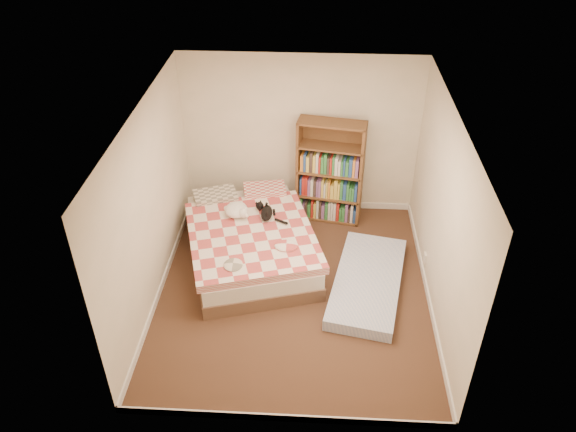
# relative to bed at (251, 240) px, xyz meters

# --- Properties ---
(room) EXTENTS (3.51, 4.01, 2.51)m
(room) POSITION_rel_bed_xyz_m (0.64, -0.69, 0.92)
(room) COLOR #42271C
(room) RESTS_ON ground
(bed) EXTENTS (2.12, 2.58, 0.60)m
(bed) POSITION_rel_bed_xyz_m (0.00, 0.00, 0.00)
(bed) COLOR brown
(bed) RESTS_ON room
(bookshelf) EXTENTS (1.03, 0.49, 1.63)m
(bookshelf) POSITION_rel_bed_xyz_m (1.09, 1.04, 0.31)
(bookshelf) COLOR brown
(bookshelf) RESTS_ON room
(floor_mattress) EXTENTS (1.19, 1.99, 0.17)m
(floor_mattress) POSITION_rel_bed_xyz_m (1.61, -0.58, -0.19)
(floor_mattress) COLOR #7A92CB
(floor_mattress) RESTS_ON room
(black_cat) EXTENTS (0.34, 0.61, 0.14)m
(black_cat) POSITION_rel_bed_xyz_m (0.22, 0.23, 0.33)
(black_cat) COLOR black
(black_cat) RESTS_ON bed
(white_dog) EXTENTS (0.36, 0.38, 0.17)m
(white_dog) POSITION_rel_bed_xyz_m (-0.20, 0.21, 0.35)
(white_dog) COLOR white
(white_dog) RESTS_ON bed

